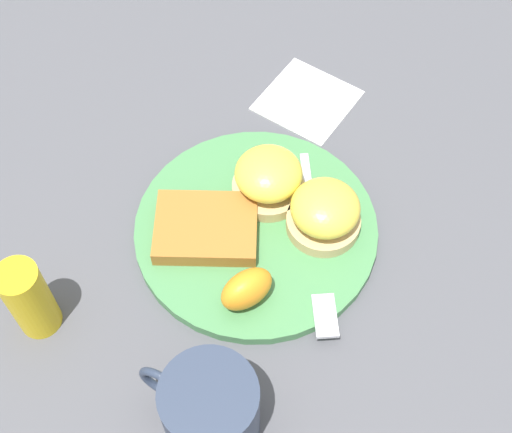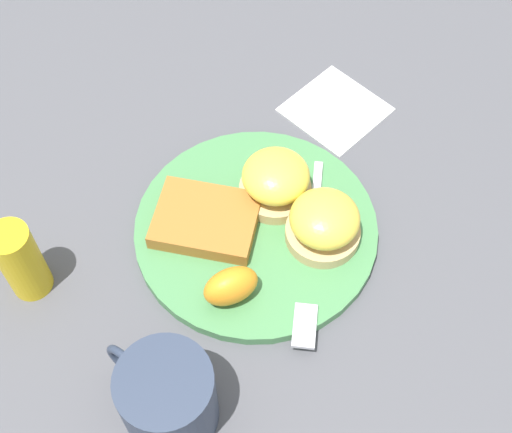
{
  "view_description": "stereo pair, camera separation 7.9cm",
  "coord_description": "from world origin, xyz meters",
  "px_view_note": "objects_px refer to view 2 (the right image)",
  "views": [
    {
      "loc": [
        -0.2,
        0.38,
        0.7
      ],
      "look_at": [
        0.0,
        0.0,
        0.03
      ],
      "focal_mm": 50.0,
      "sensor_mm": 36.0,
      "label": 1
    },
    {
      "loc": [
        -0.26,
        0.34,
        0.7
      ],
      "look_at": [
        0.0,
        0.0,
        0.03
      ],
      "focal_mm": 50.0,
      "sensor_mm": 36.0,
      "label": 2
    }
  ],
  "objects_px": {
    "cup": "(167,398)",
    "sandwich_benedict_left": "(324,223)",
    "condiment_bottle": "(21,261)",
    "hashbrown_patty": "(206,220)",
    "sandwich_benedict_right": "(276,181)",
    "orange_wedge": "(231,286)",
    "fork": "(310,261)"
  },
  "relations": [
    {
      "from": "fork",
      "to": "cup",
      "type": "bearing_deg",
      "value": 86.91
    },
    {
      "from": "sandwich_benedict_right",
      "to": "hashbrown_patty",
      "type": "relative_size",
      "value": 0.74
    },
    {
      "from": "hashbrown_patty",
      "to": "fork",
      "type": "distance_m",
      "value": 0.13
    },
    {
      "from": "orange_wedge",
      "to": "condiment_bottle",
      "type": "bearing_deg",
      "value": 32.27
    },
    {
      "from": "cup",
      "to": "condiment_bottle",
      "type": "height_order",
      "value": "condiment_bottle"
    },
    {
      "from": "sandwich_benedict_right",
      "to": "fork",
      "type": "relative_size",
      "value": 0.39
    },
    {
      "from": "sandwich_benedict_right",
      "to": "cup",
      "type": "xyz_separation_m",
      "value": [
        -0.07,
        0.26,
        0.01
      ]
    },
    {
      "from": "sandwich_benedict_right",
      "to": "fork",
      "type": "xyz_separation_m",
      "value": [
        -0.08,
        0.05,
        -0.03
      ]
    },
    {
      "from": "condiment_bottle",
      "to": "fork",
      "type": "bearing_deg",
      "value": -138.44
    },
    {
      "from": "hashbrown_patty",
      "to": "sandwich_benedict_left",
      "type": "bearing_deg",
      "value": -149.06
    },
    {
      "from": "hashbrown_patty",
      "to": "orange_wedge",
      "type": "distance_m",
      "value": 0.1
    },
    {
      "from": "cup",
      "to": "sandwich_benedict_right",
      "type": "bearing_deg",
      "value": -74.67
    },
    {
      "from": "sandwich_benedict_right",
      "to": "condiment_bottle",
      "type": "bearing_deg",
      "value": 60.04
    },
    {
      "from": "hashbrown_patty",
      "to": "condiment_bottle",
      "type": "bearing_deg",
      "value": 57.72
    },
    {
      "from": "orange_wedge",
      "to": "cup",
      "type": "height_order",
      "value": "cup"
    },
    {
      "from": "orange_wedge",
      "to": "fork",
      "type": "bearing_deg",
      "value": -116.53
    },
    {
      "from": "orange_wedge",
      "to": "fork",
      "type": "xyz_separation_m",
      "value": [
        -0.04,
        -0.09,
        -0.02
      ]
    },
    {
      "from": "hashbrown_patty",
      "to": "cup",
      "type": "xyz_separation_m",
      "value": [
        -0.11,
        0.18,
        0.02
      ]
    },
    {
      "from": "hashbrown_patty",
      "to": "condiment_bottle",
      "type": "relative_size",
      "value": 1.11
    },
    {
      "from": "hashbrown_patty",
      "to": "condiment_bottle",
      "type": "height_order",
      "value": "condiment_bottle"
    },
    {
      "from": "sandwich_benedict_right",
      "to": "hashbrown_patty",
      "type": "height_order",
      "value": "sandwich_benedict_right"
    },
    {
      "from": "sandwich_benedict_left",
      "to": "hashbrown_patty",
      "type": "bearing_deg",
      "value": 30.94
    },
    {
      "from": "hashbrown_patty",
      "to": "orange_wedge",
      "type": "xyz_separation_m",
      "value": [
        -0.08,
        0.05,
        0.01
      ]
    },
    {
      "from": "sandwich_benedict_right",
      "to": "condiment_bottle",
      "type": "height_order",
      "value": "condiment_bottle"
    },
    {
      "from": "cup",
      "to": "condiment_bottle",
      "type": "xyz_separation_m",
      "value": [
        0.22,
        -0.01,
        0.0
      ]
    },
    {
      "from": "sandwich_benedict_right",
      "to": "cup",
      "type": "relative_size",
      "value": 0.68
    },
    {
      "from": "sandwich_benedict_left",
      "to": "fork",
      "type": "relative_size",
      "value": 0.39
    },
    {
      "from": "hashbrown_patty",
      "to": "condiment_bottle",
      "type": "distance_m",
      "value": 0.2
    },
    {
      "from": "orange_wedge",
      "to": "cup",
      "type": "xyz_separation_m",
      "value": [
        -0.03,
        0.13,
        0.01
      ]
    },
    {
      "from": "sandwich_benedict_left",
      "to": "cup",
      "type": "bearing_deg",
      "value": 89.25
    },
    {
      "from": "cup",
      "to": "sandwich_benedict_left",
      "type": "bearing_deg",
      "value": -90.75
    },
    {
      "from": "sandwich_benedict_right",
      "to": "orange_wedge",
      "type": "distance_m",
      "value": 0.14
    }
  ]
}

